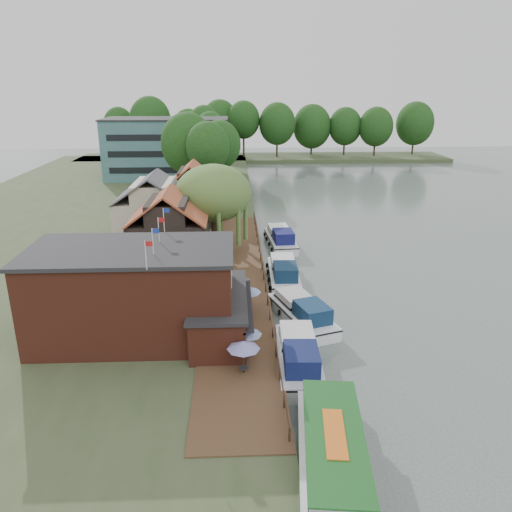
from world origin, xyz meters
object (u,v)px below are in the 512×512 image
object	(u,v)px
umbrella_2	(237,319)
cruiser_1	(302,309)
umbrella_1	(247,342)
tour_boat	(334,464)
cruiser_0	(299,352)
cruiser_2	(284,270)
umbrella_0	(244,357)
umbrella_4	(236,291)
umbrella_3	(247,299)
willow	(214,210)
cruiser_3	(281,236)
hotel_block	(167,148)
swan	(339,447)
cottage_a	(170,231)
cottage_c	(193,193)
cottage_b	(155,209)

from	to	relation	value
umbrella_2	cruiser_1	size ratio (longest dim) A/B	0.23
umbrella_1	cruiser_1	size ratio (longest dim) A/B	0.23
cruiser_1	tour_boat	distance (m)	19.00
tour_boat	cruiser_0	bearing A→B (deg)	98.29
umbrella_1	cruiser_2	xyz separation A→B (m)	(4.31, 17.20, -1.01)
cruiser_0	cruiser_2	world-z (taller)	cruiser_0
umbrella_0	umbrella_4	distance (m)	11.48
umbrella_0	tour_boat	world-z (taller)	umbrella_0
umbrella_2	umbrella_3	xyz separation A→B (m)	(0.91, 3.78, 0.00)
willow	umbrella_0	bearing A→B (deg)	-83.79
umbrella_3	cruiser_1	xyz separation A→B (m)	(4.76, 0.01, -1.04)
umbrella_2	umbrella_4	bearing A→B (deg)	90.89
willow	tour_boat	world-z (taller)	willow
umbrella_3	umbrella_4	world-z (taller)	same
umbrella_3	tour_boat	xyz separation A→B (m)	(3.92, -18.98, -0.84)
cruiser_3	umbrella_2	bearing A→B (deg)	-107.07
hotel_block	cruiser_0	world-z (taller)	hotel_block
umbrella_2	umbrella_4	distance (m)	5.61
umbrella_2	cruiser_3	distance (m)	26.34
willow	swan	bearing A→B (deg)	-76.03
cottage_a	cruiser_1	xyz separation A→B (m)	(12.61, -11.27, -4.00)
umbrella_4	swan	bearing A→B (deg)	-72.40
umbrella_3	umbrella_1	bearing A→B (deg)	-91.56
cruiser_2	tour_boat	bearing A→B (deg)	-89.33
cottage_a	cruiser_2	size ratio (longest dim) A/B	0.82
swan	umbrella_0	bearing A→B (deg)	128.41
cruiser_0	cruiser_2	xyz separation A→B (m)	(0.55, 16.98, -0.02)
umbrella_3	cruiser_1	world-z (taller)	umbrella_3
umbrella_1	umbrella_2	xyz separation A→B (m)	(-0.70, 3.83, 0.00)
cottage_c	cruiser_3	distance (m)	14.96
cottage_a	cruiser_3	size ratio (longest dim) A/B	0.82
cottage_c	umbrella_1	bearing A→B (deg)	-80.07
hotel_block	umbrella_4	bearing A→B (deg)	-78.05
hotel_block	umbrella_2	xyz separation A→B (m)	(13.94, -71.06, -4.86)
hotel_block	cottage_c	size ratio (longest dim) A/B	2.99
willow	cruiser_3	distance (m)	11.12
cottage_b	cruiser_0	distance (m)	32.32
cruiser_1	swan	world-z (taller)	cruiser_1
cruiser_1	umbrella_0	bearing A→B (deg)	-137.21
umbrella_4	cruiser_0	size ratio (longest dim) A/B	0.22
cruiser_2	swan	bearing A→B (deg)	-87.52
umbrella_1	tour_boat	xyz separation A→B (m)	(4.13, -11.36, -0.84)
cottage_a	umbrella_2	world-z (taller)	cottage_a
umbrella_0	umbrella_1	distance (m)	2.04
tour_boat	cruiser_2	bearing A→B (deg)	96.08
cottage_b	umbrella_1	bearing A→B (deg)	-69.79
hotel_block	cottage_b	distance (m)	46.21
umbrella_1	cruiser_0	world-z (taller)	umbrella_1
cottage_a	swan	distance (m)	30.73
tour_boat	umbrella_0	bearing A→B (deg)	121.88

